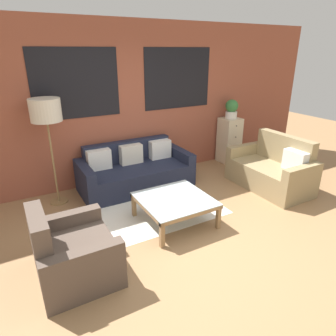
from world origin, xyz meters
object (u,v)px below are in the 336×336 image
(settee_vintage, at_px, (272,171))
(coffee_table, at_px, (175,202))
(drawer_cabinet, at_px, (229,140))
(armchair_corner, at_px, (72,254))
(potted_plant, at_px, (232,109))
(couch_dark, at_px, (135,172))
(floor_lamp, at_px, (46,113))

(settee_vintage, xyz_separation_m, coffee_table, (-2.11, -0.17, 0.01))
(drawer_cabinet, bearing_deg, armchair_corner, -152.32)
(drawer_cabinet, height_order, potted_plant, potted_plant)
(settee_vintage, height_order, armchair_corner, settee_vintage)
(settee_vintage, bearing_deg, armchair_corner, -170.82)
(armchair_corner, bearing_deg, drawer_cabinet, 27.68)
(couch_dark, relative_size, potted_plant, 4.97)
(potted_plant, bearing_deg, drawer_cabinet, -90.00)
(couch_dark, height_order, floor_lamp, floor_lamp)
(couch_dark, distance_m, armchair_corner, 2.34)
(settee_vintage, distance_m, potted_plant, 1.66)
(armchair_corner, xyz_separation_m, coffee_table, (1.51, 0.41, 0.05))
(floor_lamp, relative_size, drawer_cabinet, 1.73)
(armchair_corner, height_order, coffee_table, armchair_corner)
(couch_dark, distance_m, settee_vintage, 2.43)
(floor_lamp, bearing_deg, drawer_cabinet, 2.37)
(drawer_cabinet, bearing_deg, floor_lamp, -177.63)
(couch_dark, height_order, armchair_corner, armchair_corner)
(couch_dark, xyz_separation_m, floor_lamp, (-1.33, 0.06, 1.16))
(couch_dark, relative_size, drawer_cabinet, 2.03)
(potted_plant, bearing_deg, armchair_corner, -152.32)
(armchair_corner, relative_size, drawer_cabinet, 0.96)
(coffee_table, distance_m, potted_plant, 2.92)
(couch_dark, distance_m, drawer_cabinet, 2.33)
(armchair_corner, bearing_deg, floor_lamp, 84.59)
(couch_dark, bearing_deg, coffee_table, -89.60)
(couch_dark, relative_size, floor_lamp, 1.17)
(floor_lamp, xyz_separation_m, potted_plant, (3.64, 0.15, -0.29))
(couch_dark, xyz_separation_m, coffee_table, (0.01, -1.38, 0.04))
(drawer_cabinet, bearing_deg, couch_dark, -174.74)
(drawer_cabinet, distance_m, potted_plant, 0.68)
(couch_dark, xyz_separation_m, armchair_corner, (-1.50, -1.79, -0.01))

